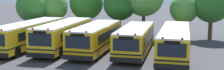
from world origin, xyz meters
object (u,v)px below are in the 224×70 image
at_px(school_bus_4, 175,41).
at_px(tree_0, 33,7).
at_px(school_bus_0, 30,34).
at_px(tree_2, 87,2).
at_px(tree_1, 55,7).
at_px(school_bus_1, 64,34).
at_px(tree_6, 212,6).
at_px(school_bus_2, 96,37).
at_px(school_bus_3, 136,39).
at_px(tree_5, 184,9).
at_px(tree_3, 120,4).

bearing_deg(school_bus_4, tree_0, -21.53).
distance_m(school_bus_0, tree_2, 10.25).
distance_m(tree_1, tree_2, 4.03).
height_order(school_bus_1, tree_0, tree_0).
bearing_deg(school_bus_1, tree_6, -149.04).
distance_m(school_bus_1, tree_2, 9.71).
bearing_deg(school_bus_2, school_bus_0, -1.30).
relative_size(school_bus_1, school_bus_3, 1.08).
xyz_separation_m(school_bus_3, tree_6, (7.14, 9.18, 2.57)).
bearing_deg(school_bus_1, school_bus_2, 171.19).
bearing_deg(tree_5, school_bus_3, -114.23).
relative_size(school_bus_1, tree_5, 2.04).
height_order(school_bus_1, tree_6, tree_6).
relative_size(tree_1, tree_3, 0.90).
distance_m(school_bus_0, school_bus_1, 3.58).
distance_m(school_bus_3, tree_1, 14.32).
xyz_separation_m(school_bus_1, tree_5, (11.05, 8.88, 2.07)).
height_order(school_bus_0, school_bus_4, school_bus_0).
xyz_separation_m(tree_5, tree_6, (3.06, 0.12, 0.41)).
distance_m(tree_2, tree_5, 11.96).
xyz_separation_m(school_bus_0, tree_2, (2.69, 9.52, 2.69)).
distance_m(school_bus_0, tree_0, 7.93).
relative_size(tree_0, tree_2, 0.90).
bearing_deg(tree_6, school_bus_0, -152.44).
height_order(school_bus_1, tree_5, tree_5).
distance_m(school_bus_4, tree_5, 9.47).
height_order(school_bus_1, school_bus_3, school_bus_1).
xyz_separation_m(tree_1, tree_3, (8.37, -0.05, 0.48)).
xyz_separation_m(school_bus_1, tree_0, (-6.98, 6.61, 2.11)).
height_order(school_bus_2, school_bus_4, school_bus_2).
xyz_separation_m(school_bus_0, school_bus_1, (3.57, 0.23, 0.04)).
bearing_deg(tree_1, school_bus_2, -46.31).
bearing_deg(tree_1, tree_6, 3.30).
bearing_deg(tree_6, tree_0, -173.53).
distance_m(school_bus_3, tree_0, 15.68).
height_order(school_bus_2, tree_5, tree_5).
relative_size(school_bus_4, tree_2, 1.88).
relative_size(school_bus_2, tree_5, 1.87).
relative_size(school_bus_4, tree_1, 2.18).
height_order(tree_2, tree_6, tree_2).
xyz_separation_m(school_bus_4, tree_1, (-15.07, 8.24, 2.16)).
bearing_deg(tree_2, school_bus_2, -66.49).
relative_size(school_bus_3, school_bus_4, 0.83).
xyz_separation_m(school_bus_2, tree_1, (-7.97, 8.35, 2.12)).
height_order(school_bus_0, tree_5, tree_5).
distance_m(tree_1, tree_6, 18.78).
relative_size(school_bus_2, tree_3, 1.61).
relative_size(school_bus_1, tree_0, 1.88).
bearing_deg(tree_0, tree_5, 7.19).
distance_m(school_bus_4, tree_2, 15.11).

